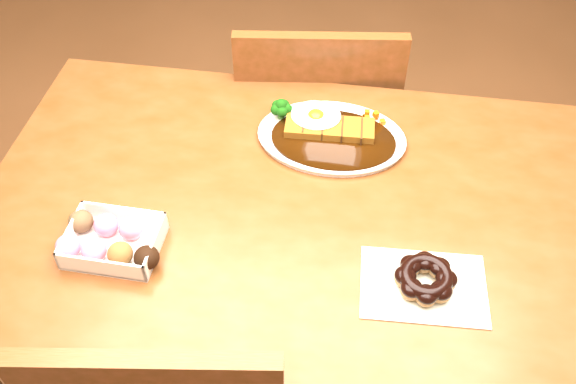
# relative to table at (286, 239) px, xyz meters

# --- Properties ---
(table) EXTENTS (1.20, 0.80, 0.75)m
(table) POSITION_rel_table_xyz_m (0.00, 0.00, 0.00)
(table) COLOR #502D10
(table) RESTS_ON ground
(chair_far) EXTENTS (0.47, 0.47, 0.87)m
(chair_far) POSITION_rel_table_xyz_m (0.00, 0.54, -0.17)
(chair_far) COLOR #502D10
(chair_far) RESTS_ON ground
(katsu_curry_plate) EXTENTS (0.31, 0.23, 0.06)m
(katsu_curry_plate) POSITION_rel_table_xyz_m (0.06, 0.21, 0.11)
(katsu_curry_plate) COLOR white
(katsu_curry_plate) RESTS_ON table
(donut_box) EXTENTS (0.19, 0.13, 0.05)m
(donut_box) POSITION_rel_table_xyz_m (-0.30, -0.15, 0.12)
(donut_box) COLOR white
(donut_box) RESTS_ON table
(pon_de_ring) EXTENTS (0.22, 0.16, 0.04)m
(pon_de_ring) POSITION_rel_table_xyz_m (0.26, -0.15, 0.12)
(pon_de_ring) COLOR silver
(pon_de_ring) RESTS_ON table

